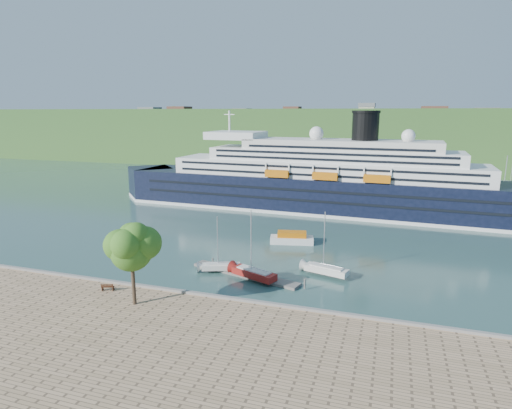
# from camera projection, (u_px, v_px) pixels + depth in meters

# --- Properties ---
(ground) EXTENTS (400.00, 400.00, 0.00)m
(ground) POSITION_uv_depth(u_px,v_px,m) (197.00, 301.00, 52.50)
(ground) COLOR #2D504C
(ground) RESTS_ON ground
(far_hillside) EXTENTS (400.00, 50.00, 24.00)m
(far_hillside) POSITION_uv_depth(u_px,v_px,m) (342.00, 137.00, 184.79)
(far_hillside) COLOR #295221
(far_hillside) RESTS_ON ground
(quay_coping) EXTENTS (220.00, 0.50, 0.30)m
(quay_coping) POSITION_uv_depth(u_px,v_px,m) (196.00, 293.00, 52.07)
(quay_coping) COLOR slate
(quay_coping) RESTS_ON promenade
(cruise_ship) EXTENTS (103.72, 19.35, 23.17)m
(cruise_ship) POSITION_uv_depth(u_px,v_px,m) (316.00, 161.00, 99.12)
(cruise_ship) COLOR black
(cruise_ship) RESTS_ON ground
(park_bench) EXTENTS (1.74, 1.11, 1.04)m
(park_bench) POSITION_uv_depth(u_px,v_px,m) (108.00, 287.00, 53.18)
(park_bench) COLOR #452513
(park_bench) RESTS_ON promenade
(promenade_tree) EXTENTS (6.42, 6.42, 10.64)m
(promenade_tree) POSITION_uv_depth(u_px,v_px,m) (132.00, 260.00, 48.44)
(promenade_tree) COLOR #36651A
(promenade_tree) RESTS_ON promenade
(floating_pontoon) EXTENTS (17.06, 6.41, 0.38)m
(floating_pontoon) POSITION_uv_depth(u_px,v_px,m) (245.00, 274.00, 60.85)
(floating_pontoon) COLOR #66615B
(floating_pontoon) RESTS_ON ground
(sailboat_white_near) EXTENTS (6.33, 3.80, 7.91)m
(sailboat_white_near) POSITION_uv_depth(u_px,v_px,m) (221.00, 246.00, 61.40)
(sailboat_white_near) COLOR silver
(sailboat_white_near) RESTS_ON ground
(sailboat_red) EXTENTS (7.58, 4.53, 9.48)m
(sailboat_red) POSITION_uv_depth(u_px,v_px,m) (254.00, 248.00, 58.09)
(sailboat_red) COLOR maroon
(sailboat_red) RESTS_ON ground
(sailboat_white_far) EXTENTS (7.13, 3.67, 8.88)m
(sailboat_white_far) POSITION_uv_depth(u_px,v_px,m) (327.00, 246.00, 59.69)
(sailboat_white_far) COLOR silver
(sailboat_white_far) RESTS_ON ground
(tender_launch) EXTENTS (8.05, 4.17, 2.12)m
(tender_launch) POSITION_uv_depth(u_px,v_px,m) (292.00, 237.00, 75.56)
(tender_launch) COLOR #CA680B
(tender_launch) RESTS_ON ground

